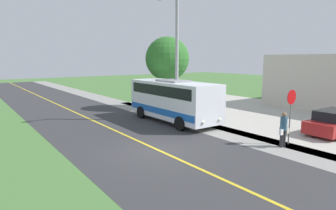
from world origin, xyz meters
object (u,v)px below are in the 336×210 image
stop_sign (291,107)px  street_light_pole (176,55)px  tree_curbside (167,59)px  pedestrian_with_bags (283,128)px  shuttle_bus_front (173,99)px  parked_car_near (335,123)px

stop_sign → street_light_pole: bearing=-81.6°
street_light_pole → tree_curbside: (-2.52, -4.47, -0.29)m
tree_curbside → pedestrian_with_bags: bearing=81.2°
shuttle_bus_front → tree_curbside: size_ratio=1.22×
stop_sign → street_light_pole: 8.72m
stop_sign → parked_car_near: bearing=174.2°
shuttle_bus_front → stop_sign: size_ratio=2.69×
parked_car_near → tree_curbside: size_ratio=0.70×
street_light_pole → parked_car_near: street_light_pole is taller
shuttle_bus_front → stop_sign: 8.16m
pedestrian_with_bags → parked_car_near: bearing=175.9°
shuttle_bus_front → street_light_pole: bearing=-151.4°
shuttle_bus_front → stop_sign: shuttle_bus_front is taller
stop_sign → shuttle_bus_front: bearing=-79.0°
street_light_pole → tree_curbside: bearing=-119.3°
pedestrian_with_bags → parked_car_near: (-4.88, 0.35, -0.28)m
shuttle_bus_front → pedestrian_with_bags: (-0.88, 8.08, -0.67)m
shuttle_bus_front → street_light_pole: (-0.34, -0.18, 3.08)m
parked_car_near → street_light_pole: bearing=-57.8°
pedestrian_with_bags → stop_sign: size_ratio=0.62×
shuttle_bus_front → stop_sign: (-1.55, 8.00, 0.33)m
shuttle_bus_front → parked_car_near: size_ratio=1.75×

